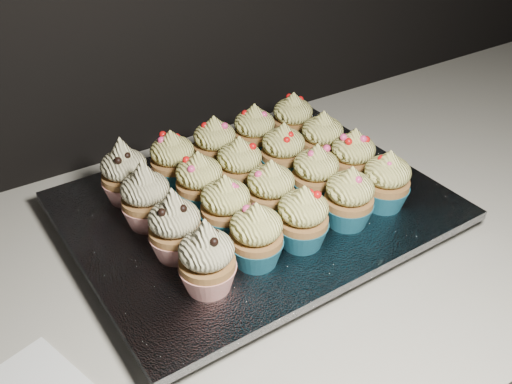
% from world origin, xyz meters
% --- Properties ---
extents(worktop, '(2.44, 0.64, 0.04)m').
position_xyz_m(worktop, '(0.00, 1.70, 0.88)').
color(worktop, beige).
rests_on(worktop, cabinet).
extents(baking_tray, '(0.45, 0.34, 0.02)m').
position_xyz_m(baking_tray, '(0.11, 1.74, 0.91)').
color(baking_tray, black).
rests_on(baking_tray, worktop).
extents(foil_lining, '(0.49, 0.38, 0.01)m').
position_xyz_m(foil_lining, '(0.11, 1.74, 0.93)').
color(foil_lining, silver).
rests_on(foil_lining, baking_tray).
extents(cupcake_0, '(0.06, 0.06, 0.10)m').
position_xyz_m(cupcake_0, '(-0.02, 1.63, 0.97)').
color(cupcake_0, red).
rests_on(cupcake_0, foil_lining).
extents(cupcake_1, '(0.06, 0.06, 0.08)m').
position_xyz_m(cupcake_1, '(0.05, 1.64, 0.97)').
color(cupcake_1, '#1A637C').
rests_on(cupcake_1, foil_lining).
extents(cupcake_2, '(0.06, 0.06, 0.08)m').
position_xyz_m(cupcake_2, '(0.11, 1.63, 0.97)').
color(cupcake_2, '#1A637C').
rests_on(cupcake_2, foil_lining).
extents(cupcake_3, '(0.06, 0.06, 0.08)m').
position_xyz_m(cupcake_3, '(0.18, 1.64, 0.97)').
color(cupcake_3, '#1A637C').
rests_on(cupcake_3, foil_lining).
extents(cupcake_4, '(0.06, 0.06, 0.08)m').
position_xyz_m(cupcake_4, '(0.25, 1.64, 0.97)').
color(cupcake_4, '#1A637C').
rests_on(cupcake_4, foil_lining).
extents(cupcake_5, '(0.06, 0.06, 0.10)m').
position_xyz_m(cupcake_5, '(-0.02, 1.70, 0.97)').
color(cupcake_5, red).
rests_on(cupcake_5, foil_lining).
extents(cupcake_6, '(0.06, 0.06, 0.08)m').
position_xyz_m(cupcake_6, '(0.05, 1.70, 0.97)').
color(cupcake_6, '#1A637C').
rests_on(cupcake_6, foil_lining).
extents(cupcake_7, '(0.06, 0.06, 0.08)m').
position_xyz_m(cupcake_7, '(0.11, 1.70, 0.97)').
color(cupcake_7, '#1A637C').
rests_on(cupcake_7, foil_lining).
extents(cupcake_8, '(0.06, 0.06, 0.08)m').
position_xyz_m(cupcake_8, '(0.18, 1.70, 0.97)').
color(cupcake_8, '#1A637C').
rests_on(cupcake_8, foil_lining).
extents(cupcake_9, '(0.06, 0.06, 0.08)m').
position_xyz_m(cupcake_9, '(0.25, 1.71, 0.97)').
color(cupcake_9, '#1A637C').
rests_on(cupcake_9, foil_lining).
extents(cupcake_10, '(0.06, 0.06, 0.10)m').
position_xyz_m(cupcake_10, '(-0.03, 1.77, 0.97)').
color(cupcake_10, red).
rests_on(cupcake_10, foil_lining).
extents(cupcake_11, '(0.06, 0.06, 0.08)m').
position_xyz_m(cupcake_11, '(0.04, 1.77, 0.97)').
color(cupcake_11, '#1A637C').
rests_on(cupcake_11, foil_lining).
extents(cupcake_12, '(0.06, 0.06, 0.08)m').
position_xyz_m(cupcake_12, '(0.11, 1.77, 0.97)').
color(cupcake_12, '#1A637C').
rests_on(cupcake_12, foil_lining).
extents(cupcake_13, '(0.06, 0.06, 0.08)m').
position_xyz_m(cupcake_13, '(0.18, 1.77, 0.97)').
color(cupcake_13, '#1A637C').
rests_on(cupcake_13, foil_lining).
extents(cupcake_14, '(0.06, 0.06, 0.08)m').
position_xyz_m(cupcake_14, '(0.25, 1.77, 0.97)').
color(cupcake_14, '#1A637C').
rests_on(cupcake_14, foil_lining).
extents(cupcake_15, '(0.06, 0.06, 0.10)m').
position_xyz_m(cupcake_15, '(-0.03, 1.84, 0.97)').
color(cupcake_15, red).
rests_on(cupcake_15, foil_lining).
extents(cupcake_16, '(0.06, 0.06, 0.08)m').
position_xyz_m(cupcake_16, '(0.04, 1.84, 0.97)').
color(cupcake_16, '#1A637C').
rests_on(cupcake_16, foil_lining).
extents(cupcake_17, '(0.06, 0.06, 0.08)m').
position_xyz_m(cupcake_17, '(0.11, 1.84, 0.97)').
color(cupcake_17, '#1A637C').
rests_on(cupcake_17, foil_lining).
extents(cupcake_18, '(0.06, 0.06, 0.08)m').
position_xyz_m(cupcake_18, '(0.18, 1.84, 0.97)').
color(cupcake_18, '#1A637C').
rests_on(cupcake_18, foil_lining).
extents(cupcake_19, '(0.06, 0.06, 0.08)m').
position_xyz_m(cupcake_19, '(0.25, 1.84, 0.97)').
color(cupcake_19, '#1A637C').
rests_on(cupcake_19, foil_lining).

